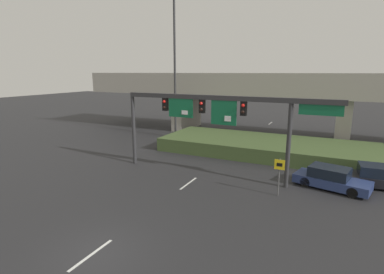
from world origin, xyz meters
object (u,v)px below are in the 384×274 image
signal_gantry (215,111)px  highway_light_pole_near (175,62)px  parked_sedan_near_right (331,179)px  parked_sedan_mid_right (381,177)px  speed_limit_sign (279,172)px

signal_gantry → highway_light_pole_near: size_ratio=0.95×
signal_gantry → parked_sedan_near_right: signal_gantry is taller
signal_gantry → highway_light_pole_near: (-8.77, 10.19, 3.67)m
highway_light_pole_near → parked_sedan_mid_right: highway_light_pole_near is taller
signal_gantry → speed_limit_sign: (4.80, -1.64, -3.15)m
speed_limit_sign → highway_light_pole_near: highway_light_pole_near is taller
parked_sedan_near_right → speed_limit_sign: bearing=-122.0°
signal_gantry → parked_sedan_near_right: bearing=8.3°
highway_light_pole_near → parked_sedan_near_right: size_ratio=3.34×
highway_light_pole_near → parked_sedan_near_right: highway_light_pole_near is taller
speed_limit_sign → parked_sedan_near_right: bearing=44.5°
signal_gantry → speed_limit_sign: size_ratio=6.53×
parked_sedan_mid_right → parked_sedan_near_right: bearing=-154.7°
parked_sedan_mid_right → speed_limit_sign: bearing=-146.3°
highway_light_pole_near → parked_sedan_mid_right: (19.27, -7.48, -7.68)m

